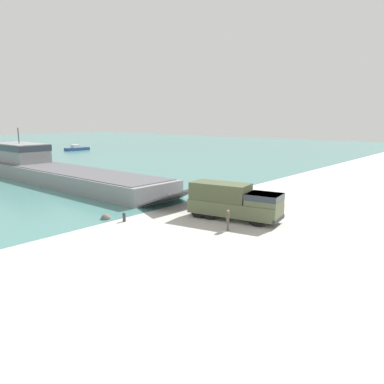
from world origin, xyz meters
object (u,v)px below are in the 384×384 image
Objects in this scene: landing_craft at (52,169)px; mooring_bollard at (124,217)px; moored_boat_a at (77,148)px; military_truck at (234,201)px; soldier_on_ramp at (228,219)px.

landing_craft reaches higher than mooring_bollard.
landing_craft reaches higher than moored_boat_a.
landing_craft is at bearing 168.42° from military_truck.
moored_boat_a is (31.33, 73.24, -1.09)m from military_truck.
moored_boat_a is (34.34, 74.74, -0.42)m from soldier_on_ramp.
military_truck is 10.54× the size of mooring_bollard.
soldier_on_ramp is 0.26× the size of moored_boat_a.
military_truck is at bearing -22.08° from moored_boat_a.
landing_craft is 51.90× the size of mooring_bollard.
moored_boat_a is (30.69, 41.82, -1.16)m from landing_craft.
soldier_on_ramp is at bearing -95.87° from landing_craft.
landing_craft is 31.42m from military_truck.
landing_craft is 6.33× the size of moored_boat_a.
moored_boat_a is 76.60m from mooring_bollard.
military_truck reaches higher than moored_boat_a.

